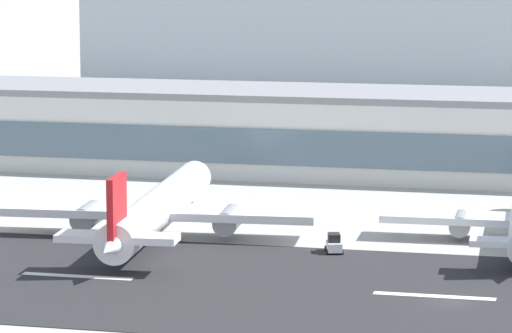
# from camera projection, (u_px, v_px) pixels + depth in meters

# --- Properties ---
(ground_plane) EXTENTS (1400.00, 1400.00, 0.00)m
(ground_plane) POSITION_uv_depth(u_px,v_px,m) (450.00, 303.00, 135.95)
(ground_plane) COLOR #A8A8A3
(runway_strip) EXTENTS (800.00, 38.50, 0.08)m
(runway_strip) POSITION_uv_depth(u_px,v_px,m) (452.00, 297.00, 137.92)
(runway_strip) COLOR #262628
(runway_strip) RESTS_ON ground_plane
(runway_centreline_dash_3) EXTENTS (12.00, 1.20, 0.01)m
(runway_centreline_dash_3) POSITION_uv_depth(u_px,v_px,m) (77.00, 276.00, 146.57)
(runway_centreline_dash_3) COLOR white
(runway_centreline_dash_3) RESTS_ON runway_strip
(runway_centreline_dash_4) EXTENTS (12.00, 1.20, 0.01)m
(runway_centreline_dash_4) POSITION_uv_depth(u_px,v_px,m) (434.00, 296.00, 138.30)
(runway_centreline_dash_4) COLOR white
(runway_centreline_dash_4) RESTS_ON runway_strip
(terminal_building) EXTENTS (170.00, 21.93, 12.57)m
(terminal_building) POSITION_uv_depth(u_px,v_px,m) (389.00, 133.00, 210.43)
(terminal_building) COLOR silver
(terminal_building) RESTS_ON ground_plane
(distant_hotel_block) EXTENTS (138.53, 32.96, 39.52)m
(distant_hotel_block) POSITION_uv_depth(u_px,v_px,m) (388.00, 7.00, 325.35)
(distant_hotel_block) COLOR #A8B2BC
(distant_hotel_block) RESTS_ON ground_plane
(airliner_red_tail_gate_0) EXTENTS (38.15, 49.80, 10.40)m
(airliner_red_tail_gate_0) POSITION_uv_depth(u_px,v_px,m) (156.00, 210.00, 165.50)
(airliner_red_tail_gate_0) COLOR white
(airliner_red_tail_gate_0) RESTS_ON ground_plane
(service_baggage_tug_0) EXTENTS (2.57, 3.51, 2.20)m
(service_baggage_tug_0) POSITION_uv_depth(u_px,v_px,m) (334.00, 244.00, 157.85)
(service_baggage_tug_0) COLOR white
(service_baggage_tug_0) RESTS_ON ground_plane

